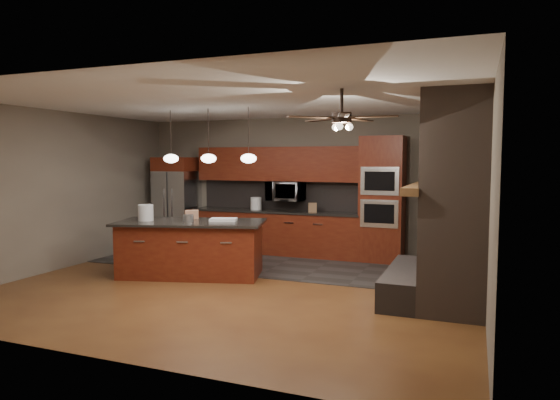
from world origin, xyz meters
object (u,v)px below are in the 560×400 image
at_px(microwave, 286,191).
at_px(white_bucket, 146,213).
at_px(refrigerator, 177,202).
at_px(paint_can, 188,218).
at_px(oven_tower, 382,199).
at_px(kitchen_island, 191,248).
at_px(counter_box, 313,208).
at_px(paint_tray, 223,220).
at_px(cardboard_box, 192,214).
at_px(counter_bucket, 256,203).

relative_size(microwave, white_bucket, 2.71).
distance_m(refrigerator, paint_can, 2.91).
distance_m(oven_tower, microwave, 1.98).
relative_size(microwave, kitchen_island, 0.28).
xyz_separation_m(microwave, white_bucket, (-1.52, -2.61, -0.24)).
relative_size(kitchen_island, counter_box, 14.40).
bearing_deg(paint_tray, kitchen_island, -174.08).
bearing_deg(refrigerator, cardboard_box, -50.97).
height_order(refrigerator, counter_bucket, refrigerator).
height_order(kitchen_island, counter_bucket, counter_bucket).
relative_size(oven_tower, counter_box, 13.00).
relative_size(oven_tower, kitchen_island, 0.90).
xyz_separation_m(paint_tray, cardboard_box, (-0.66, 0.09, 0.05)).
bearing_deg(counter_box, kitchen_island, -139.52).
height_order(microwave, refrigerator, refrigerator).
height_order(oven_tower, counter_bucket, oven_tower).
height_order(microwave, paint_can, microwave).
xyz_separation_m(paint_can, counter_bucket, (0.14, 2.41, 0.05)).
distance_m(microwave, paint_can, 2.60).
distance_m(white_bucket, counter_box, 3.29).
height_order(paint_can, cardboard_box, cardboard_box).
xyz_separation_m(microwave, kitchen_island, (-0.79, -2.39, -0.84)).
bearing_deg(counter_box, cardboard_box, -146.60).
bearing_deg(kitchen_island, counter_bucket, 70.79).
relative_size(oven_tower, paint_tray, 5.45).
bearing_deg(white_bucket, oven_tower, 36.21).
relative_size(paint_can, cardboard_box, 0.76).
xyz_separation_m(oven_tower, microwave, (-1.98, 0.06, 0.11)).
bearing_deg(oven_tower, paint_can, -138.90).
bearing_deg(kitchen_island, cardboard_box, 102.51).
bearing_deg(counter_box, microwave, 152.47).
height_order(oven_tower, white_bucket, oven_tower).
bearing_deg(cardboard_box, microwave, 32.67).
bearing_deg(counter_box, paint_can, -138.69).
height_order(white_bucket, counter_bucket, white_bucket).
distance_m(microwave, kitchen_island, 2.65).
relative_size(paint_can, counter_box, 0.94).
distance_m(paint_can, counter_bucket, 2.42).
relative_size(refrigerator, counter_bucket, 7.70).
bearing_deg(white_bucket, refrigerator, 112.26).
distance_m(white_bucket, counter_bucket, 2.71).
bearing_deg(paint_can, kitchen_island, 92.20).
bearing_deg(kitchen_island, paint_tray, 9.13).
height_order(refrigerator, counter_box, refrigerator).
bearing_deg(counter_bucket, counter_box, -2.28).
bearing_deg(counter_box, counter_bucket, 159.52).
relative_size(oven_tower, cardboard_box, 10.40).
height_order(oven_tower, refrigerator, oven_tower).
relative_size(refrigerator, white_bucket, 7.36).
bearing_deg(paint_can, counter_box, 59.51).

